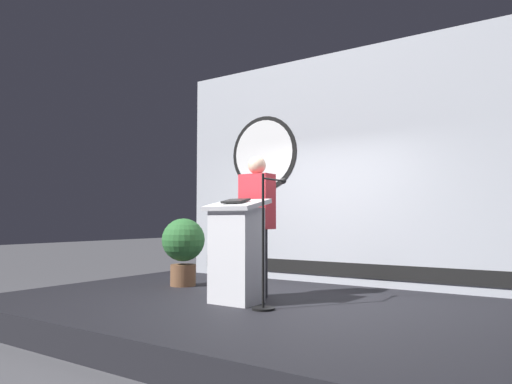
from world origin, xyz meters
name	(u,v)px	position (x,y,z in m)	size (l,w,h in m)	color
ground_plane	(267,329)	(0.00, 0.00, 0.00)	(40.00, 40.00, 0.00)	#4C4C51
stage_platform	(267,315)	(0.00, 0.00, 0.15)	(6.40, 4.00, 0.30)	black
banner_display	(331,168)	(-0.03, 1.85, 2.01)	(5.26, 0.12, 3.44)	#B2B7C1
podium	(236,251)	(-0.25, -0.25, 0.88)	(0.64, 0.50, 1.18)	silver
speaker_person	(257,225)	(-0.29, 0.23, 1.18)	(0.40, 0.26, 1.72)	black
microphone_stand	(266,261)	(0.21, -0.34, 0.81)	(0.24, 0.58, 1.43)	black
potted_plant	(183,245)	(-1.69, 0.44, 0.88)	(0.61, 0.61, 0.96)	brown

